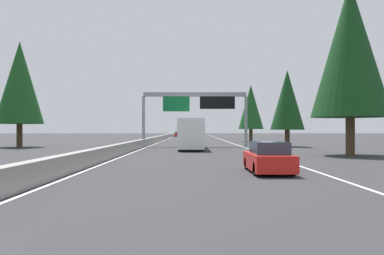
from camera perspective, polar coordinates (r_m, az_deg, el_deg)
name	(u,v)px	position (r m, az deg, el deg)	size (l,w,h in m)	color
ground_plane	(158,142)	(64.64, -4.92, -2.11)	(320.00, 320.00, 0.00)	#2D2D30
median_barrier	(165,137)	(84.59, -3.97, -1.38)	(180.00, 0.56, 0.90)	gray
shoulder_stripe_right	(224,140)	(74.65, 4.59, -1.87)	(160.00, 0.16, 0.01)	silver
shoulder_stripe_median	(164,140)	(74.59, -4.07, -1.87)	(160.00, 0.16, 0.01)	silver
sign_gantry_overhead	(196,103)	(47.43, 0.61, 3.50)	(0.50, 12.68, 6.52)	gray
sedan_mid_center	(268,158)	(19.09, 10.94, -4.37)	(4.40, 1.80, 1.47)	red
bus_near_right	(191,133)	(41.56, -0.13, -0.75)	(11.50, 2.55, 3.10)	white
minivan_distant_b	(190,135)	(83.96, -0.26, -1.05)	(5.00, 1.95, 1.69)	#AD931E
sedan_mid_left	(191,134)	(129.43, -0.12, -0.91)	(4.40, 1.80, 1.47)	silver
sedan_near_center	(178,135)	(108.95, -2.06, -1.02)	(4.40, 1.80, 1.47)	red
conifer_right_foreground	(350,49)	(33.87, 21.86, 10.44)	(6.04, 6.04, 13.72)	#4C3823
conifer_right_near	(287,100)	(48.69, 13.59, 3.88)	(4.05, 4.05, 9.21)	#4C3823
conifer_right_mid	(251,107)	(68.09, 8.49, 2.95)	(4.27, 4.27, 9.72)	#4C3823
conifer_left_near	(20,83)	(50.32, -23.63, 5.96)	(5.44, 5.44, 12.35)	#4C3823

